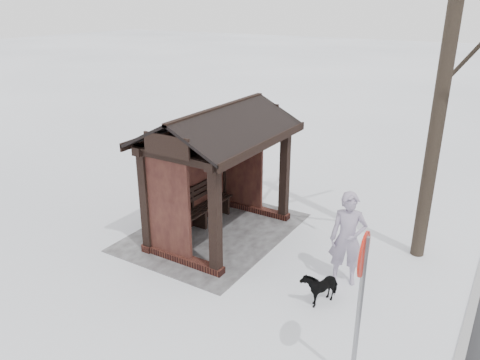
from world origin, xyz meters
name	(u,v)px	position (x,y,z in m)	size (l,w,h in m)	color
ground	(221,234)	(0.00, 0.00, 0.00)	(120.00, 120.00, 0.00)	white
kerb	(472,308)	(0.00, 5.50, 0.01)	(120.00, 0.15, 0.06)	gray
trampled_patch	(214,232)	(0.00, -0.20, 0.01)	(4.20, 3.20, 0.02)	gray
bus_shelter	(214,146)	(0.00, -0.16, 2.17)	(3.60, 2.40, 3.09)	#331612
pedestrian	(348,239)	(0.37, 3.20, 0.95)	(0.69, 0.45, 1.90)	#978AA2
dog	(320,285)	(1.23, 3.03, 0.32)	(0.35, 0.76, 0.64)	black
road_sign	(361,279)	(2.83, 4.20, 1.75)	(0.62, 0.11, 2.44)	gray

